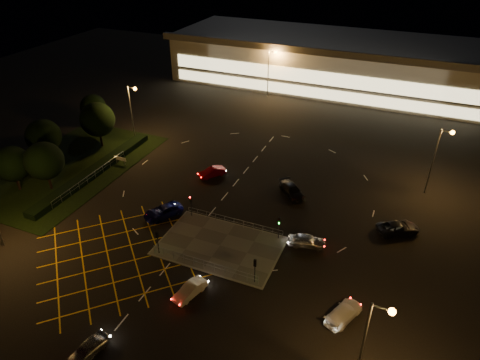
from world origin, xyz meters
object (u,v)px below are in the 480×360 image
at_px(signal_se, 255,266).
at_px(signal_nw, 191,202).
at_px(car_far_dkgrey, 292,190).
at_px(signal_sw, 157,238).
at_px(car_left_blue, 163,211).
at_px(car_east_grey, 398,228).
at_px(car_right_silver, 307,241).
at_px(car_approach_white, 344,313).
at_px(signal_ne, 279,224).
at_px(car_near_silver, 87,349).
at_px(car_queue_white, 190,290).
at_px(car_circ_red, 212,172).

height_order(signal_se, signal_nw, same).
relative_size(signal_nw, car_far_dkgrey, 0.61).
bearing_deg(signal_nw, signal_se, -33.65).
xyz_separation_m(signal_sw, signal_nw, (0.00, 7.99, 0.00)).
bearing_deg(car_left_blue, car_east_grey, 46.17).
bearing_deg(signal_sw, car_right_silver, -152.35).
distance_m(signal_nw, car_east_grey, 26.30).
height_order(car_far_dkgrey, car_approach_white, car_far_dkgrey).
bearing_deg(car_left_blue, signal_se, 6.75).
height_order(signal_ne, car_east_grey, signal_ne).
xyz_separation_m(signal_nw, signal_ne, (12.00, 0.00, 0.00)).
bearing_deg(car_near_silver, car_approach_white, 42.95).
xyz_separation_m(signal_sw, car_east_grey, (25.29, 15.02, -1.63)).
bearing_deg(car_queue_white, signal_ne, 81.64).
relative_size(signal_se, car_left_blue, 0.61).
bearing_deg(car_left_blue, car_approach_white, 13.04).
height_order(signal_se, car_approach_white, signal_se).
distance_m(signal_sw, car_circ_red, 18.53).
xyz_separation_m(signal_nw, car_east_grey, (25.29, 7.04, -1.63)).
height_order(signal_sw, signal_nw, same).
height_order(car_right_silver, car_circ_red, car_right_silver).
height_order(signal_se, signal_ne, same).
bearing_deg(car_queue_white, signal_nw, 133.89).
bearing_deg(signal_nw, car_approach_white, -22.52).
distance_m(signal_se, car_circ_red, 23.19).
height_order(car_circ_red, car_east_grey, car_east_grey).
height_order(car_queue_white, car_right_silver, car_right_silver).
distance_m(car_queue_white, car_east_grey, 26.93).
xyz_separation_m(signal_nw, car_circ_red, (-2.09, 10.35, -1.68)).
xyz_separation_m(car_far_dkgrey, car_right_silver, (4.87, -9.99, 0.00)).
xyz_separation_m(signal_se, car_right_silver, (3.50, 8.12, -1.61)).
bearing_deg(signal_ne, car_approach_white, -42.78).
height_order(signal_nw, car_circ_red, signal_nw).
distance_m(signal_ne, car_left_blue, 15.65).
bearing_deg(car_east_grey, signal_se, 105.44).
xyz_separation_m(signal_ne, car_circ_red, (-14.09, 10.35, -1.68)).
distance_m(car_far_dkgrey, car_right_silver, 11.11).
relative_size(car_circ_red, car_east_grey, 0.79).
relative_size(car_far_dkgrey, car_right_silver, 1.17).
xyz_separation_m(car_east_grey, car_approach_white, (-3.55, -16.05, -0.05)).
height_order(signal_ne, car_approach_white, signal_ne).
height_order(signal_se, car_circ_red, signal_se).
relative_size(signal_sw, signal_ne, 1.00).
height_order(car_near_silver, car_approach_white, car_approach_white).
height_order(car_queue_white, car_left_blue, car_left_blue).
bearing_deg(signal_sw, car_east_grey, -149.28).
bearing_deg(car_far_dkgrey, car_circ_red, 134.31).
bearing_deg(signal_se, car_queue_white, 37.43).
bearing_deg(car_right_silver, car_far_dkgrey, 13.29).
bearing_deg(signal_se, car_left_blue, -23.15).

